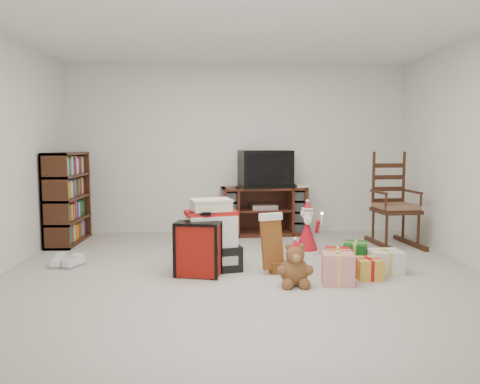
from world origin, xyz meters
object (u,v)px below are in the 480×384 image
object	(u,v)px
rocking_chair	(394,212)
sneaker_pair	(66,262)
red_suitcase	(198,249)
tv_stand	(264,211)
gift_cluster	(358,261)
teddy_bear	(295,267)
mrs_claus_figurine	(199,242)
crt_television	(265,169)
gift_pile	(211,240)
santa_figurine	(307,233)
bookshelf	(68,199)

from	to	relation	value
rocking_chair	sneaker_pair	world-z (taller)	rocking_chair
red_suitcase	rocking_chair	bearing A→B (deg)	41.36
tv_stand	sneaker_pair	distance (m)	2.90
rocking_chair	gift_cluster	distance (m)	1.71
teddy_bear	mrs_claus_figurine	size ratio (longest dim) A/B	0.73
teddy_bear	crt_television	bearing A→B (deg)	91.18
red_suitcase	gift_pile	bearing A→B (deg)	76.16
rocking_chair	gift_pile	bearing A→B (deg)	-160.70
gift_pile	crt_television	xyz separation A→B (m)	(0.75, 1.91, 0.65)
sneaker_pair	santa_figurine	bearing A→B (deg)	21.25
tv_stand	bookshelf	distance (m)	2.74
tv_stand	teddy_bear	xyz separation A→B (m)	(0.07, -2.50, -0.18)
bookshelf	crt_television	size ratio (longest dim) A/B	1.54
red_suitcase	teddy_bear	bearing A→B (deg)	-8.55
gift_pile	santa_figurine	bearing A→B (deg)	16.93
bookshelf	rocking_chair	bearing A→B (deg)	-3.79
teddy_bear	gift_cluster	bearing A→B (deg)	25.58
crt_television	sneaker_pair	bearing A→B (deg)	-151.54
santa_figurine	crt_television	distance (m)	1.46
teddy_bear	gift_cluster	world-z (taller)	teddy_bear
crt_television	tv_stand	bearing A→B (deg)	-154.21
bookshelf	rocking_chair	size ratio (longest dim) A/B	0.95
tv_stand	teddy_bear	world-z (taller)	tv_stand
mrs_claus_figurine	rocking_chair	bearing A→B (deg)	16.02
rocking_chair	red_suitcase	bearing A→B (deg)	-157.17
tv_stand	crt_television	bearing A→B (deg)	28.78
teddy_bear	red_suitcase	bearing A→B (deg)	159.54
mrs_claus_figurine	sneaker_pair	distance (m)	1.47
red_suitcase	teddy_bear	distance (m)	0.99
santa_figurine	gift_cluster	xyz separation A→B (m)	(0.35, -0.98, -0.11)
tv_stand	red_suitcase	size ratio (longest dim) A/B	1.96
red_suitcase	mrs_claus_figurine	distance (m)	0.70
gift_pile	crt_television	distance (m)	2.16
teddy_bear	crt_television	size ratio (longest dim) A/B	0.50
tv_stand	mrs_claus_figurine	xyz separation A→B (m)	(-0.87, -1.47, -0.14)
rocking_chair	sneaker_pair	size ratio (longest dim) A/B	3.85
tv_stand	gift_pile	xyz separation A→B (m)	(-0.73, -1.90, -0.03)
mrs_claus_figurine	red_suitcase	bearing A→B (deg)	-88.21
tv_stand	bookshelf	size ratio (longest dim) A/B	1.04
red_suitcase	santa_figurine	xyz separation A→B (m)	(1.28, 0.97, -0.03)
rocking_chair	gift_cluster	bearing A→B (deg)	-128.42
bookshelf	teddy_bear	world-z (taller)	bookshelf
sneaker_pair	crt_television	bearing A→B (deg)	46.88
bookshelf	santa_figurine	size ratio (longest dim) A/B	1.89
red_suitcase	gift_cluster	distance (m)	1.64
santa_figurine	gift_cluster	bearing A→B (deg)	-70.19
tv_stand	crt_television	xyz separation A→B (m)	(0.02, 0.01, 0.62)
bookshelf	sneaker_pair	world-z (taller)	bookshelf
tv_stand	rocking_chair	xyz separation A→B (m)	(1.67, -0.74, 0.08)
tv_stand	santa_figurine	size ratio (longest dim) A/B	1.96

